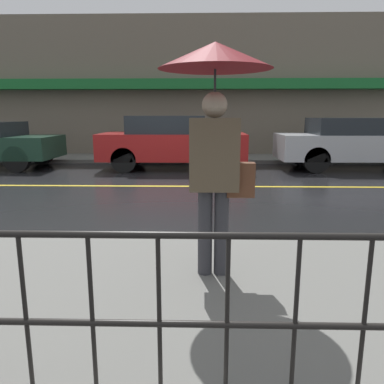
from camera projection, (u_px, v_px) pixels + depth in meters
ground_plane at (161, 186)px, 8.24m from camera, size 80.00×80.00×0.00m
sidewalk_near at (93, 298)px, 3.10m from camera, size 28.00×2.73×0.12m
sidewalk_far at (176, 158)px, 12.98m from camera, size 28.00×1.98×0.12m
lane_marking at (161, 186)px, 8.24m from camera, size 25.20×0.12×0.01m
building_storefront at (177, 88)px, 13.57m from camera, size 28.00×0.85×5.00m
railing_foreground at (23, 292)px, 1.89m from camera, size 12.00×0.04×0.88m
pedestrian at (216, 99)px, 3.13m from camera, size 0.95×0.95×2.01m
car_red at (172, 142)px, 10.79m from camera, size 4.11×1.92×1.52m
car_silver at (359, 143)px, 10.66m from camera, size 4.64×1.75×1.46m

